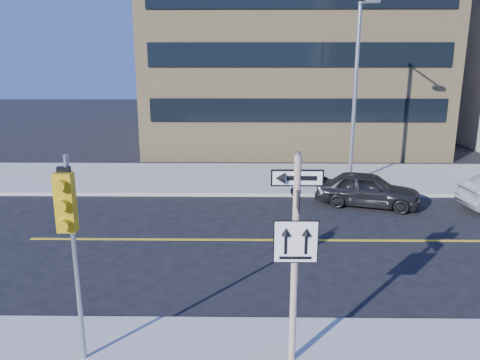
{
  "coord_description": "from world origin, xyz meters",
  "views": [
    {
      "loc": [
        -0.89,
        -10.35,
        5.73
      ],
      "look_at": [
        -1.08,
        4.0,
        2.03
      ],
      "focal_mm": 35.0,
      "sensor_mm": 36.0,
      "label": 1
    }
  ],
  "objects_px": {
    "sign_pole": "(295,249)",
    "parked_car_a": "(367,189)",
    "traffic_signal": "(68,219)",
    "streetlight_a": "(357,83)"
  },
  "relations": [
    {
      "from": "sign_pole",
      "to": "parked_car_a",
      "type": "height_order",
      "value": "sign_pole"
    },
    {
      "from": "traffic_signal",
      "to": "parked_car_a",
      "type": "relative_size",
      "value": 0.98
    },
    {
      "from": "streetlight_a",
      "to": "sign_pole",
      "type": "bearing_deg",
      "value": -106.77
    },
    {
      "from": "traffic_signal",
      "to": "parked_car_a",
      "type": "height_order",
      "value": "traffic_signal"
    },
    {
      "from": "traffic_signal",
      "to": "streetlight_a",
      "type": "height_order",
      "value": "streetlight_a"
    },
    {
      "from": "sign_pole",
      "to": "parked_car_a",
      "type": "xyz_separation_m",
      "value": [
        4.0,
        10.3,
        -1.74
      ]
    },
    {
      "from": "parked_car_a",
      "to": "streetlight_a",
      "type": "distance_m",
      "value": 5.04
    },
    {
      "from": "parked_car_a",
      "to": "sign_pole",
      "type": "bearing_deg",
      "value": 176.61
    },
    {
      "from": "sign_pole",
      "to": "streetlight_a",
      "type": "xyz_separation_m",
      "value": [
        4.0,
        13.27,
        2.32
      ]
    },
    {
      "from": "traffic_signal",
      "to": "parked_car_a",
      "type": "bearing_deg",
      "value": 52.56
    }
  ]
}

